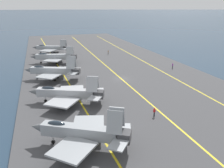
{
  "coord_description": "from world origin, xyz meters",
  "views": [
    {
      "loc": [
        -60.88,
        21.75,
        20.58
      ],
      "look_at": [
        -10.78,
        6.14,
        2.9
      ],
      "focal_mm": 38.0,
      "sensor_mm": 36.0,
      "label": 1
    }
  ],
  "objects": [
    {
      "name": "parked_jet_third",
      "position": [
        -13.07,
        16.9,
        2.69
      ],
      "size": [
        13.2,
        16.46,
        6.03
      ],
      "color": "#A8AAAF",
      "rests_on": "carrier_deck"
    },
    {
      "name": "crew_purple_vest",
      "position": [
        5.78,
        -20.01,
        1.41
      ],
      "size": [
        0.42,
        0.32,
        1.83
      ],
      "color": "#232328",
      "rests_on": "carrier_deck"
    },
    {
      "name": "deck_stripe_edge_line",
      "position": [
        0.0,
        14.88,
        0.4
      ],
      "size": [
        194.57,
        10.28,
        0.01
      ],
      "primitive_type": "cube",
      "rotation": [
        0.0,
        0.0,
        0.05
      ],
      "color": "yellow",
      "rests_on": "carrier_deck"
    },
    {
      "name": "ground_plane",
      "position": [
        0.0,
        0.0,
        0.0
      ],
      "size": [
        2000.0,
        2000.0,
        0.0
      ],
      "primitive_type": "plane",
      "color": "#23384C"
    },
    {
      "name": "parked_jet_fourth",
      "position": [
        4.98,
        18.52,
        3.05
      ],
      "size": [
        12.63,
        16.02,
        6.83
      ],
      "color": "#9EA3A8",
      "rests_on": "carrier_deck"
    },
    {
      "name": "parked_jet_second",
      "position": [
        -30.46,
        17.0,
        2.98
      ],
      "size": [
        13.18,
        15.14,
        6.72
      ],
      "color": "#93999E",
      "rests_on": "carrier_deck"
    },
    {
      "name": "deck_stripe_foul_line",
      "position": [
        0.0,
        -14.88,
        0.4
      ],
      "size": [
        194.78,
        3.82,
        0.01
      ],
      "primitive_type": "cube",
      "rotation": [
        0.0,
        0.0,
        -0.02
      ],
      "color": "yellow",
      "rests_on": "carrier_deck"
    },
    {
      "name": "crew_red_vest",
      "position": [
        -24.4,
        2.0,
        1.37
      ],
      "size": [
        0.26,
        0.38,
        1.76
      ],
      "color": "#232328",
      "rests_on": "carrier_deck"
    },
    {
      "name": "parked_jet_fifth",
      "position": [
        25.16,
        16.69,
        2.77
      ],
      "size": [
        11.96,
        16.79,
        5.97
      ],
      "color": "#9EA3A8",
      "rests_on": "carrier_deck"
    },
    {
      "name": "parked_jet_sixth",
      "position": [
        43.0,
        16.55,
        2.99
      ],
      "size": [
        13.86,
        16.15,
        6.11
      ],
      "color": "#93999E",
      "rests_on": "carrier_deck"
    },
    {
      "name": "carrier_deck",
      "position": [
        0.0,
        0.0,
        0.2
      ],
      "size": [
        216.45,
        54.09,
        0.4
      ],
      "primitive_type": "cube",
      "color": "#424244",
      "rests_on": "ground"
    },
    {
      "name": "crew_brown_vest",
      "position": [
        34.68,
        -6.3,
        1.38
      ],
      "size": [
        0.4,
        0.28,
        1.77
      ],
      "color": "#383328",
      "rests_on": "carrier_deck"
    },
    {
      "name": "deck_stripe_centerline",
      "position": [
        0.0,
        0.0,
        0.4
      ],
      "size": [
        194.81,
        0.36,
        0.01
      ],
      "primitive_type": "cube",
      "color": "yellow",
      "rests_on": "carrier_deck"
    }
  ]
}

